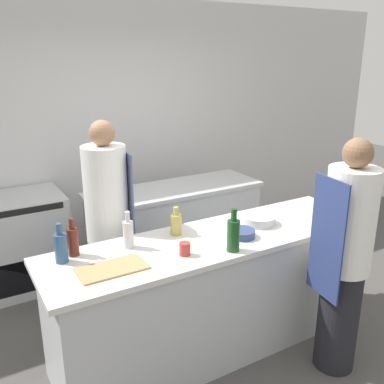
{
  "coord_description": "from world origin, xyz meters",
  "views": [
    {
      "loc": [
        -1.62,
        -2.4,
        2.21
      ],
      "look_at": [
        0.0,
        0.35,
        1.18
      ],
      "focal_mm": 40.0,
      "sensor_mm": 36.0,
      "label": 1
    }
  ],
  "objects_px": {
    "bottle_cooking_oil": "(61,247)",
    "bottle_sauce": "(176,224)",
    "bowl_mixing_large": "(242,233)",
    "chef_at_prep_near": "(345,260)",
    "bowl_prep_small": "(259,220)",
    "chef_at_stove": "(109,230)",
    "bottle_vinegar": "(73,241)",
    "oven_range": "(24,242)",
    "bottle_wine": "(233,234)",
    "bottle_olive_oil": "(128,233)",
    "cup": "(185,249)"
  },
  "relations": [
    {
      "from": "bottle_cooking_oil",
      "to": "bottle_sauce",
      "type": "bearing_deg",
      "value": 1.45
    },
    {
      "from": "bowl_mixing_large",
      "to": "chef_at_prep_near",
      "type": "bearing_deg",
      "value": -49.2
    },
    {
      "from": "bowl_prep_small",
      "to": "bottle_sauce",
      "type": "bearing_deg",
      "value": 167.22
    },
    {
      "from": "chef_at_stove",
      "to": "bottle_vinegar",
      "type": "height_order",
      "value": "chef_at_stove"
    },
    {
      "from": "chef_at_prep_near",
      "to": "bottle_vinegar",
      "type": "relative_size",
      "value": 6.5
    },
    {
      "from": "oven_range",
      "to": "bottle_vinegar",
      "type": "distance_m",
      "value": 1.62
    },
    {
      "from": "chef_at_stove",
      "to": "bottle_wine",
      "type": "xyz_separation_m",
      "value": [
        0.57,
        -0.89,
        0.17
      ]
    },
    {
      "from": "oven_range",
      "to": "bottle_vinegar",
      "type": "xyz_separation_m",
      "value": [
        0.12,
        -1.51,
        0.57
      ]
    },
    {
      "from": "oven_range",
      "to": "chef_at_prep_near",
      "type": "height_order",
      "value": "chef_at_prep_near"
    },
    {
      "from": "bottle_vinegar",
      "to": "bowl_prep_small",
      "type": "xyz_separation_m",
      "value": [
        1.42,
        -0.19,
        -0.07
      ]
    },
    {
      "from": "chef_at_stove",
      "to": "bottle_cooking_oil",
      "type": "xyz_separation_m",
      "value": [
        -0.48,
        -0.46,
        0.15
      ]
    },
    {
      "from": "bottle_olive_oil",
      "to": "bowl_mixing_large",
      "type": "height_order",
      "value": "bottle_olive_oil"
    },
    {
      "from": "chef_at_stove",
      "to": "bottle_wine",
      "type": "distance_m",
      "value": 1.07
    },
    {
      "from": "bottle_cooking_oil",
      "to": "bowl_mixing_large",
      "type": "height_order",
      "value": "bottle_cooking_oil"
    },
    {
      "from": "bottle_cooking_oil",
      "to": "bottle_olive_oil",
      "type": "bearing_deg",
      "value": -1.45
    },
    {
      "from": "oven_range",
      "to": "chef_at_prep_near",
      "type": "distance_m",
      "value": 2.98
    },
    {
      "from": "bowl_mixing_large",
      "to": "bottle_cooking_oil",
      "type": "bearing_deg",
      "value": 167.95
    },
    {
      "from": "chef_at_prep_near",
      "to": "bottle_wine",
      "type": "height_order",
      "value": "chef_at_prep_near"
    },
    {
      "from": "bottle_wine",
      "to": "bottle_vinegar",
      "type": "bearing_deg",
      "value": 153.3
    },
    {
      "from": "bottle_sauce",
      "to": "bottle_wine",
      "type": "bearing_deg",
      "value": -65.55
    },
    {
      "from": "oven_range",
      "to": "bowl_prep_small",
      "type": "distance_m",
      "value": 2.34
    },
    {
      "from": "chef_at_stove",
      "to": "chef_at_prep_near",
      "type": "bearing_deg",
      "value": 52.59
    },
    {
      "from": "oven_range",
      "to": "bottle_vinegar",
      "type": "bearing_deg",
      "value": -85.64
    },
    {
      "from": "chef_at_stove",
      "to": "bowl_mixing_large",
      "type": "bearing_deg",
      "value": 54.84
    },
    {
      "from": "bottle_olive_oil",
      "to": "bowl_mixing_large",
      "type": "distance_m",
      "value": 0.83
    },
    {
      "from": "chef_at_prep_near",
      "to": "bowl_mixing_large",
      "type": "bearing_deg",
      "value": 49.57
    },
    {
      "from": "chef_at_prep_near",
      "to": "cup",
      "type": "xyz_separation_m",
      "value": [
        -0.98,
        0.5,
        0.12
      ]
    },
    {
      "from": "chef_at_prep_near",
      "to": "oven_range",
      "type": "bearing_deg",
      "value": 44.86
    },
    {
      "from": "bowl_prep_small",
      "to": "cup",
      "type": "height_order",
      "value": "cup"
    },
    {
      "from": "bottle_olive_oil",
      "to": "bottle_sauce",
      "type": "height_order",
      "value": "bottle_olive_oil"
    },
    {
      "from": "chef_at_stove",
      "to": "bowl_prep_small",
      "type": "relative_size",
      "value": 6.8
    },
    {
      "from": "chef_at_prep_near",
      "to": "chef_at_stove",
      "type": "distance_m",
      "value": 1.78
    },
    {
      "from": "bottle_olive_oil",
      "to": "bowl_prep_small",
      "type": "height_order",
      "value": "bottle_olive_oil"
    },
    {
      "from": "bottle_olive_oil",
      "to": "oven_range",
      "type": "bearing_deg",
      "value": 106.85
    },
    {
      "from": "chef_at_stove",
      "to": "bowl_prep_small",
      "type": "distance_m",
      "value": 1.19
    },
    {
      "from": "chef_at_stove",
      "to": "bottle_wine",
      "type": "height_order",
      "value": "chef_at_stove"
    },
    {
      "from": "bottle_wine",
      "to": "bottle_cooking_oil",
      "type": "relative_size",
      "value": 1.14
    },
    {
      "from": "bowl_prep_small",
      "to": "chef_at_stove",
      "type": "bearing_deg",
      "value": 150.18
    },
    {
      "from": "chef_at_prep_near",
      "to": "bottle_wine",
      "type": "xyz_separation_m",
      "value": [
        -0.66,
        0.39,
        0.19
      ]
    },
    {
      "from": "bottle_olive_oil",
      "to": "bottle_wine",
      "type": "bearing_deg",
      "value": -34.65
    },
    {
      "from": "bottle_vinegar",
      "to": "bottle_sauce",
      "type": "xyz_separation_m",
      "value": [
        0.75,
        -0.04,
        -0.02
      ]
    },
    {
      "from": "bottle_sauce",
      "to": "bowl_mixing_large",
      "type": "xyz_separation_m",
      "value": [
        0.39,
        -0.29,
        -0.06
      ]
    },
    {
      "from": "chef_at_prep_near",
      "to": "chef_at_stove",
      "type": "xyz_separation_m",
      "value": [
        -1.24,
        1.28,
        0.02
      ]
    },
    {
      "from": "cup",
      "to": "chef_at_prep_near",
      "type": "bearing_deg",
      "value": -27.06
    },
    {
      "from": "bowl_prep_small",
      "to": "bottle_wine",
      "type": "bearing_deg",
      "value": -147.55
    },
    {
      "from": "chef_at_stove",
      "to": "bowl_mixing_large",
      "type": "relative_size",
      "value": 8.84
    },
    {
      "from": "chef_at_prep_near",
      "to": "bottle_cooking_oil",
      "type": "bearing_deg",
      "value": 73.36
    },
    {
      "from": "bottle_cooking_oil",
      "to": "bowl_mixing_large",
      "type": "bearing_deg",
      "value": -12.05
    },
    {
      "from": "cup",
      "to": "bottle_wine",
      "type": "bearing_deg",
      "value": -18.87
    },
    {
      "from": "bottle_wine",
      "to": "bowl_mixing_large",
      "type": "xyz_separation_m",
      "value": [
        0.19,
        0.16,
        -0.09
      ]
    }
  ]
}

